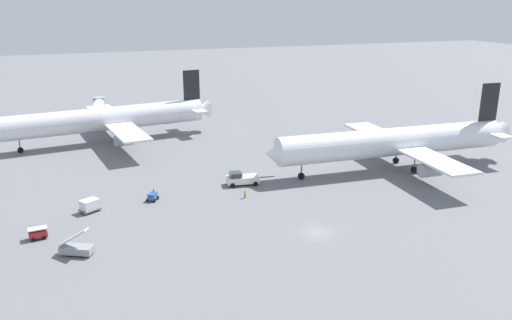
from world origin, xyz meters
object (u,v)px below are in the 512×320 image
(airliner_being_pushed, at_px, (394,142))
(gse_baggage_cart_near_cluster, at_px, (38,233))
(pushback_tug, at_px, (242,179))
(gse_stair_truck_yellow, at_px, (76,248))
(airliner_at_gate_left, at_px, (107,119))
(gse_gpu_cart_small, at_px, (153,196))
(gse_container_dolly_flat, at_px, (90,205))
(ground_crew_marshaller_foreground, at_px, (245,194))
(jet_bridge, at_px, (97,107))

(airliner_being_pushed, height_order, gse_baggage_cart_near_cluster, airliner_being_pushed)
(pushback_tug, bearing_deg, gse_stair_truck_yellow, -148.30)
(airliner_at_gate_left, distance_m, gse_gpu_cart_small, 43.62)
(pushback_tug, bearing_deg, airliner_at_gate_left, 117.39)
(pushback_tug, bearing_deg, gse_baggage_cart_near_cluster, -161.97)
(gse_baggage_cart_near_cluster, bearing_deg, gse_gpu_cart_small, 26.93)
(gse_container_dolly_flat, xyz_separation_m, gse_stair_truck_yellow, (-2.69, -15.35, -0.15))
(gse_container_dolly_flat, height_order, ground_crew_marshaller_foreground, gse_container_dolly_flat)
(gse_container_dolly_flat, relative_size, jet_bridge, 0.19)
(gse_baggage_cart_near_cluster, bearing_deg, jet_bridge, 79.84)
(gse_container_dolly_flat, distance_m, ground_crew_marshaller_foreground, 26.64)
(ground_crew_marshaller_foreground, bearing_deg, gse_stair_truck_yellow, -157.26)
(airliner_at_gate_left, relative_size, jet_bridge, 2.74)
(airliner_at_gate_left, bearing_deg, pushback_tug, -62.61)
(pushback_tug, bearing_deg, airliner_being_pushed, -3.56)
(airliner_being_pushed, xyz_separation_m, pushback_tug, (-32.60, 2.03, -4.67))
(airliner_being_pushed, relative_size, ground_crew_marshaller_foreground, 35.64)
(airliner_being_pushed, bearing_deg, gse_gpu_cart_small, -179.70)
(ground_crew_marshaller_foreground, bearing_deg, gse_container_dolly_flat, 173.25)
(airliner_at_gate_left, xyz_separation_m, gse_container_dolly_flat, (-6.99, -44.59, -4.70))
(airliner_at_gate_left, xyz_separation_m, airliner_being_pushed, (53.78, -42.90, 0.02))
(airliner_being_pushed, distance_m, ground_crew_marshaller_foreground, 35.02)
(airliner_being_pushed, bearing_deg, airliner_at_gate_left, 141.42)
(airliner_being_pushed, xyz_separation_m, gse_gpu_cart_small, (-50.07, -0.26, -5.10))
(pushback_tug, bearing_deg, ground_crew_marshaller_foreground, -104.05)
(gse_stair_truck_yellow, distance_m, gse_gpu_cart_small, 21.46)
(gse_container_dolly_flat, distance_m, jet_bridge, 71.48)
(gse_gpu_cart_small, bearing_deg, gse_container_dolly_flat, -172.41)
(gse_container_dolly_flat, height_order, jet_bridge, jet_bridge)
(airliner_being_pushed, height_order, jet_bridge, airliner_being_pushed)
(gse_container_dolly_flat, distance_m, gse_baggage_cart_near_cluster, 11.26)
(airliner_at_gate_left, height_order, pushback_tug, airliner_at_gate_left)
(pushback_tug, height_order, gse_stair_truck_yellow, gse_stair_truck_yellow)
(gse_gpu_cart_small, bearing_deg, gse_stair_truck_yellow, -128.60)
(gse_stair_truck_yellow, bearing_deg, jet_bridge, 84.07)
(gse_container_dolly_flat, relative_size, ground_crew_marshaller_foreground, 2.48)
(gse_stair_truck_yellow, bearing_deg, airliner_at_gate_left, 80.83)
(airliner_at_gate_left, distance_m, airliner_being_pushed, 68.80)
(pushback_tug, xyz_separation_m, gse_gpu_cart_small, (-17.47, -2.29, -0.43))
(ground_crew_marshaller_foreground, distance_m, jet_bridge, 77.03)
(pushback_tug, height_order, jet_bridge, jet_bridge)
(airliner_at_gate_left, height_order, jet_bridge, airliner_at_gate_left)
(jet_bridge, bearing_deg, gse_stair_truck_yellow, -95.93)
(gse_stair_truck_yellow, bearing_deg, gse_gpu_cart_small, 51.40)
(airliner_at_gate_left, relative_size, ground_crew_marshaller_foreground, 35.19)
(airliner_at_gate_left, height_order, ground_crew_marshaller_foreground, airliner_at_gate_left)
(airliner_being_pushed, relative_size, gse_baggage_cart_near_cluster, 19.49)
(gse_container_dolly_flat, bearing_deg, gse_gpu_cart_small, 7.59)
(pushback_tug, relative_size, gse_baggage_cart_near_cluster, 3.32)
(airliner_being_pushed, distance_m, gse_container_dolly_flat, 60.98)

